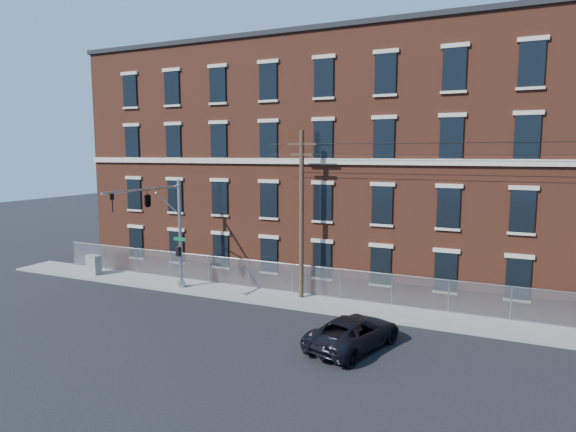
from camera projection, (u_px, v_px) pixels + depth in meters
The scene contains 8 objects.
ground at pixel (224, 324), 25.03m from camera, with size 140.00×140.00×0.00m, color black.
sidewalk at pixel (477, 325), 24.71m from camera, with size 65.00×3.00×0.12m, color gray.
mill_building at pixel (490, 163), 31.76m from camera, with size 55.30×14.32×16.30m.
chain_link_fence at pixel (479, 299), 25.76m from camera, with size 59.06×0.06×1.85m.
traffic_signal_mast at pixel (156, 211), 28.74m from camera, with size 0.90×6.75×7.00m.
utility_pole_near at pixel (302, 212), 28.61m from camera, with size 1.80×0.28×10.00m.
pickup_truck at pixel (354, 332), 21.86m from camera, with size 2.41×5.22×1.45m, color black.
utility_cabinet at pixel (94, 265), 34.78m from camera, with size 1.11×0.55×1.38m, color slate.
Camera 1 is at (12.83, -20.67, 8.78)m, focal length 30.10 mm.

